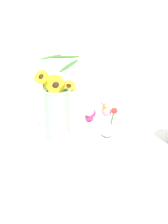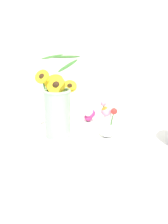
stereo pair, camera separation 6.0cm
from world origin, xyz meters
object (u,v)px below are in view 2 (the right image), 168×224
at_px(mason_jar_sunflowers, 58,107).
at_px(vase_small_center, 89,125).
at_px(vase_bulb_right, 108,122).
at_px(serving_tray, 84,137).

bearing_deg(mason_jar_sunflowers, vase_small_center, -7.75).
xyz_separation_m(vase_small_center, vase_bulb_right, (0.07, 0.05, 0.00)).
relative_size(mason_jar_sunflowers, vase_small_center, 2.26).
relative_size(serving_tray, mason_jar_sunflowers, 1.42).
distance_m(mason_jar_sunflowers, vase_bulb_right, 0.22).
height_order(serving_tray, vase_small_center, vase_small_center).
relative_size(mason_jar_sunflowers, vase_bulb_right, 2.08).
height_order(serving_tray, vase_bulb_right, vase_bulb_right).
distance_m(vase_small_center, vase_bulb_right, 0.09).
distance_m(serving_tray, mason_jar_sunflowers, 0.18).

